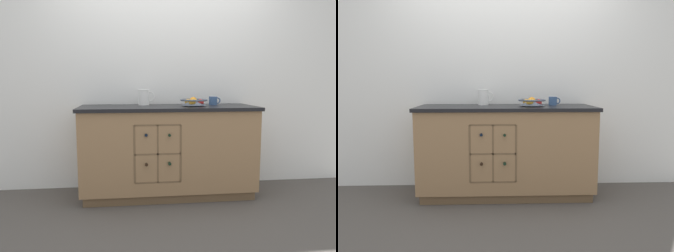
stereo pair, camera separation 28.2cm
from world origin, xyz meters
TOP-DOWN VIEW (x-y plane):
  - ground_plane at (0.00, 0.00)m, footprint 14.00×14.00m
  - back_wall at (0.00, 0.38)m, footprint 4.40×0.06m
  - kitchen_island at (-0.00, -0.00)m, footprint 1.80×0.68m
  - fruit_bowl at (0.26, -0.04)m, footprint 0.28×0.28m
  - white_pitcher at (-0.23, 0.18)m, footprint 0.17×0.12m
  - ceramic_mug at (0.51, 0.12)m, footprint 0.13×0.09m

SIDE VIEW (x-z plane):
  - ground_plane at x=0.00m, z-range 0.00..0.00m
  - kitchen_island at x=0.00m, z-range 0.01..0.95m
  - ceramic_mug at x=0.51m, z-range 0.94..1.03m
  - fruit_bowl at x=0.26m, z-range 0.94..1.03m
  - white_pitcher at x=-0.23m, z-range 0.94..1.11m
  - back_wall at x=0.00m, z-range 0.00..2.55m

